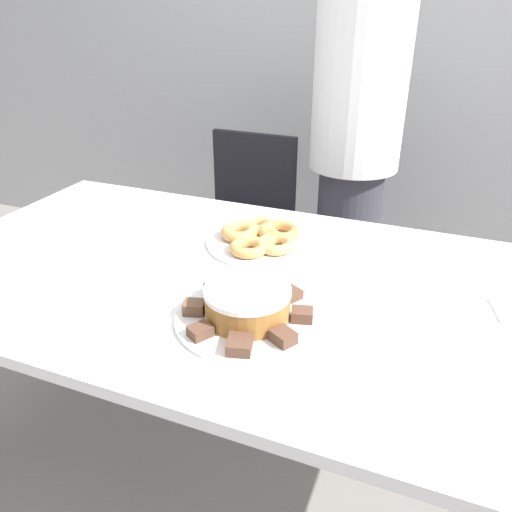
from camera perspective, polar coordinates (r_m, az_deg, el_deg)
ground_plane at (r=1.78m, az=-0.42°, el=-23.96°), size 12.00×12.00×0.00m
wall_back at (r=2.65m, az=13.85°, el=24.66°), size 8.00×0.05×2.60m
table at (r=1.32m, az=-0.52°, el=-5.41°), size 1.84×0.96×0.75m
person_standing at (r=2.05m, az=11.16°, el=11.59°), size 0.35×0.35×1.62m
office_chair_left at (r=2.28m, az=-1.64°, el=1.68°), size 0.45×0.45×0.87m
plate_cake at (r=1.12m, az=-0.96°, el=-7.09°), size 0.33×0.33×0.01m
plate_donuts at (r=1.46m, az=0.73°, el=1.59°), size 0.33×0.33×0.01m
frosted_cake at (r=1.10m, az=-0.98°, el=-5.32°), size 0.19×0.19×0.07m
lamington_0 at (r=1.11m, az=5.29°, el=-6.70°), size 0.06×0.05×0.03m
lamington_1 at (r=1.18m, az=3.71°, el=-4.39°), size 0.07×0.07×0.02m
lamington_2 at (r=1.22m, az=-0.22°, el=-3.30°), size 0.06×0.06×0.02m
lamington_3 at (r=1.20m, az=-4.50°, el=-3.78°), size 0.07×0.06×0.03m
lamington_4 at (r=1.13m, az=-7.07°, el=-5.85°), size 0.06×0.05×0.03m
lamington_5 at (r=1.06m, az=-6.23°, el=-8.58°), size 0.06×0.06×0.02m
lamington_6 at (r=1.02m, az=-1.88°, el=-10.07°), size 0.06×0.07×0.03m
lamington_7 at (r=1.04m, az=3.15°, el=-9.21°), size 0.06×0.06×0.03m
donut_0 at (r=1.46m, az=0.74°, el=2.27°), size 0.11×0.11×0.03m
donut_1 at (r=1.39m, az=-0.86°, el=0.98°), size 0.11×0.11×0.03m
donut_2 at (r=1.41m, az=2.30°, el=1.37°), size 0.11×0.11×0.03m
donut_3 at (r=1.48m, az=2.59°, el=2.81°), size 0.13×0.13×0.03m
donut_4 at (r=1.53m, az=0.32°, el=3.55°), size 0.10×0.10×0.03m
donut_5 at (r=1.47m, az=-1.91°, el=2.73°), size 0.11×0.11×0.04m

